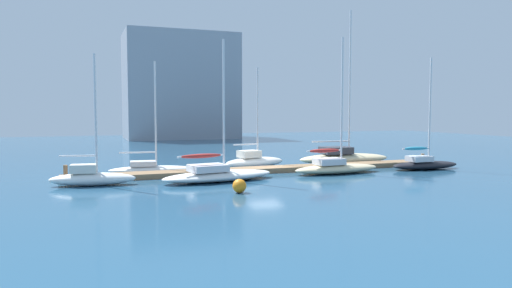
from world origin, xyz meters
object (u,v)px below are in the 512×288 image
object	(u,v)px
sailboat_0	(92,177)
sailboat_3	(254,161)
sailboat_1	(151,168)
sailboat_5	(343,157)
mooring_buoy_red	(152,163)
harbor_building_distant	(180,87)
sailboat_2	(217,174)
mooring_buoy_orange	(239,186)
sailboat_4	(336,166)
sailboat_6	(424,163)

from	to	relation	value
sailboat_0	sailboat_3	xyz separation A→B (m)	(12.59, 5.07, 0.01)
sailboat_1	sailboat_5	distance (m)	16.64
mooring_buoy_red	harbor_building_distant	size ratio (longest dim) A/B	0.03
sailboat_0	sailboat_5	size ratio (longest dim) A/B	0.61
mooring_buoy_red	harbor_building_distant	distance (m)	41.99
sailboat_0	sailboat_2	distance (m)	7.84
sailboat_2	mooring_buoy_red	world-z (taller)	sailboat_2
sailboat_1	sailboat_3	size ratio (longest dim) A/B	1.02
sailboat_0	mooring_buoy_orange	distance (m)	9.59
mooring_buoy_orange	harbor_building_distant	size ratio (longest dim) A/B	0.04
harbor_building_distant	sailboat_5	bearing A→B (deg)	-82.75
sailboat_1	sailboat_4	distance (m)	13.71
sailboat_4	mooring_buoy_orange	distance (m)	10.70
sailboat_1	sailboat_3	bearing A→B (deg)	9.48
sailboat_0	sailboat_1	bearing A→B (deg)	55.46
sailboat_4	harbor_building_distant	world-z (taller)	harbor_building_distant
sailboat_5	harbor_building_distant	distance (m)	44.87
sailboat_6	mooring_buoy_red	distance (m)	22.18
sailboat_6	mooring_buoy_orange	distance (m)	17.83
sailboat_3	sailboat_5	world-z (taller)	sailboat_5
sailboat_2	mooring_buoy_orange	size ratio (longest dim) A/B	11.73
sailboat_2	mooring_buoy_orange	bearing A→B (deg)	-99.78
sailboat_4	sailboat_6	size ratio (longest dim) A/B	1.13
sailboat_0	harbor_building_distant	xyz separation A→B (m)	(15.30, 48.70, 8.20)
sailboat_0	sailboat_2	bearing A→B (deg)	1.66
sailboat_1	sailboat_3	distance (m)	8.38
sailboat_0	sailboat_4	xyz separation A→B (m)	(17.05, -0.34, -0.03)
sailboat_1	sailboat_5	xyz separation A→B (m)	(16.64, 0.41, 0.20)
sailboat_4	sailboat_6	world-z (taller)	sailboat_4
sailboat_5	mooring_buoy_orange	size ratio (longest dim) A/B	16.74
sailboat_1	mooring_buoy_orange	size ratio (longest dim) A/B	10.43
sailboat_4	sailboat_3	bearing A→B (deg)	126.59
sailboat_1	harbor_building_distant	bearing A→B (deg)	81.60
sailboat_2	harbor_building_distant	world-z (taller)	harbor_building_distant
mooring_buoy_orange	sailboat_4	bearing A→B (deg)	29.68
sailboat_2	sailboat_4	world-z (taller)	sailboat_4
harbor_building_distant	sailboat_1	bearing A→B (deg)	-104.06
sailboat_1	sailboat_4	size ratio (longest dim) A/B	0.82
sailboat_0	mooring_buoy_orange	size ratio (longest dim) A/B	10.23
sailboat_6	harbor_building_distant	world-z (taller)	harbor_building_distant
sailboat_1	mooring_buoy_orange	xyz separation A→B (m)	(3.52, -10.14, -0.03)
sailboat_0	sailboat_6	bearing A→B (deg)	7.15
sailboat_3	sailboat_6	size ratio (longest dim) A/B	0.92
sailboat_2	mooring_buoy_red	distance (m)	10.30
sailboat_4	sailboat_0	bearing A→B (deg)	175.92
sailboat_5	mooring_buoy_red	size ratio (longest dim) A/B	25.98
sailboat_0	sailboat_5	bearing A→B (deg)	21.93
sailboat_5	mooring_buoy_red	bearing A→B (deg)	169.04
sailboat_0	sailboat_2	world-z (taller)	sailboat_2
sailboat_1	mooring_buoy_orange	bearing A→B (deg)	-65.20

